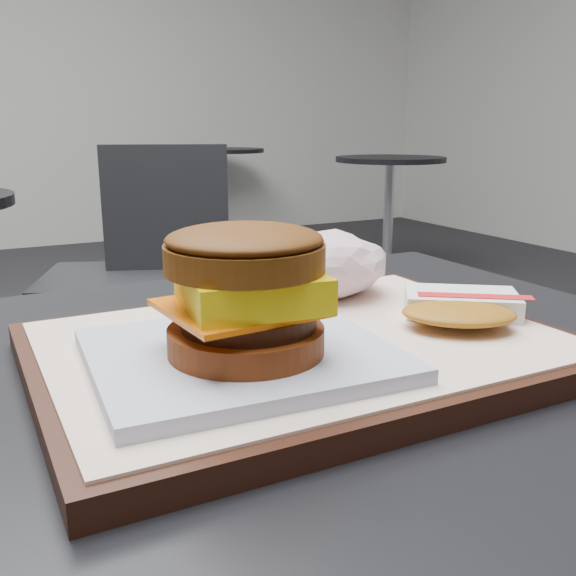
% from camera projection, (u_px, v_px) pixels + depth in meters
% --- Properties ---
extents(serving_tray, '(0.38, 0.28, 0.02)m').
position_uv_depth(serving_tray, '(302.00, 349.00, 0.48)').
color(serving_tray, black).
rests_on(serving_tray, customer_table).
extents(breakfast_sandwich, '(0.20, 0.18, 0.09)m').
position_uv_depth(breakfast_sandwich, '(244.00, 307.00, 0.41)').
color(breakfast_sandwich, silver).
rests_on(breakfast_sandwich, serving_tray).
extents(hash_brown, '(0.14, 0.13, 0.02)m').
position_uv_depth(hash_brown, '(460.00, 307.00, 0.51)').
color(hash_brown, white).
rests_on(hash_brown, serving_tray).
extents(crumpled_wrapper, '(0.13, 0.10, 0.06)m').
position_uv_depth(crumpled_wrapper, '(320.00, 264.00, 0.58)').
color(crumpled_wrapper, white).
rests_on(crumpled_wrapper, serving_tray).
extents(neighbor_chair, '(0.65, 0.54, 0.88)m').
position_uv_depth(neighbor_chair, '(131.00, 263.00, 2.05)').
color(neighbor_chair, '#B6B6BB').
rests_on(neighbor_chair, ground).
extents(bg_table_near, '(0.66, 0.66, 0.75)m').
position_uv_depth(bg_table_near, '(389.00, 188.00, 3.90)').
color(bg_table_near, black).
rests_on(bg_table_near, ground).
extents(bg_table_far, '(0.66, 0.66, 0.75)m').
position_uv_depth(bg_table_far, '(223.00, 172.00, 5.18)').
color(bg_table_far, black).
rests_on(bg_table_far, ground).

